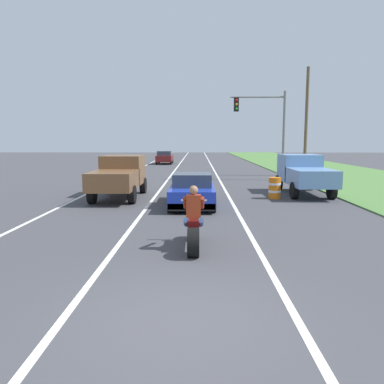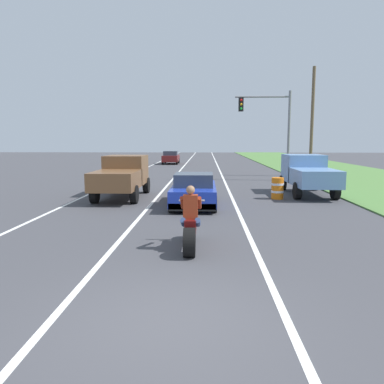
% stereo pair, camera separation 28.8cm
% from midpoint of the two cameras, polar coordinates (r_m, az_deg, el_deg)
% --- Properties ---
extents(ground_plane, '(160.00, 160.00, 0.00)m').
position_cam_midpoint_polar(ground_plane, '(6.01, -2.13, -19.13)').
color(ground_plane, '#424247').
extents(lane_stripe_left_solid, '(0.14, 120.00, 0.01)m').
position_cam_midpoint_polar(lane_stripe_left_solid, '(26.14, -10.72, 1.73)').
color(lane_stripe_left_solid, white).
rests_on(lane_stripe_left_solid, ground).
extents(lane_stripe_right_solid, '(0.14, 120.00, 0.01)m').
position_cam_midpoint_polar(lane_stripe_right_solid, '(25.52, 5.25, 1.69)').
color(lane_stripe_right_solid, white).
rests_on(lane_stripe_right_solid, ground).
extents(lane_stripe_centre_dashed, '(0.14, 120.00, 0.01)m').
position_cam_midpoint_polar(lane_stripe_centre_dashed, '(25.58, -2.83, 1.73)').
color(lane_stripe_centre_dashed, white).
rests_on(lane_stripe_centre_dashed, ground).
extents(grass_verge_right, '(10.00, 120.00, 0.06)m').
position_cam_midpoint_polar(grass_verge_right, '(27.96, 26.45, 1.49)').
color(grass_verge_right, '#517F3D').
rests_on(grass_verge_right, ground).
extents(motorcycle_with_rider, '(0.70, 2.21, 1.62)m').
position_cam_midpoint_polar(motorcycle_with_rider, '(9.42, 0.65, -5.23)').
color(motorcycle_with_rider, black).
rests_on(motorcycle_with_rider, ground).
extents(sports_car_blue, '(1.84, 4.30, 1.37)m').
position_cam_midpoint_polar(sports_car_blue, '(15.73, 0.81, 0.20)').
color(sports_car_blue, '#1E38B2').
rests_on(sports_car_blue, ground).
extents(pickup_truck_left_lane_brown, '(2.02, 4.80, 1.98)m').
position_cam_midpoint_polar(pickup_truck_left_lane_brown, '(18.11, -10.09, 2.60)').
color(pickup_truck_left_lane_brown, brown).
rests_on(pickup_truck_left_lane_brown, ground).
extents(pickup_truck_right_shoulder_light_blue, '(2.02, 4.80, 1.98)m').
position_cam_midpoint_polar(pickup_truck_right_shoulder_light_blue, '(19.84, 17.52, 2.81)').
color(pickup_truck_right_shoulder_light_blue, '#6B93C6').
rests_on(pickup_truck_right_shoulder_light_blue, ground).
extents(traffic_light_mast_near, '(3.74, 0.34, 6.00)m').
position_cam_midpoint_polar(traffic_light_mast_near, '(26.27, 12.46, 10.31)').
color(traffic_light_mast_near, gray).
rests_on(traffic_light_mast_near, ground).
extents(utility_pole_roadside, '(0.24, 0.24, 8.16)m').
position_cam_midpoint_polar(utility_pole_roadside, '(30.25, 18.00, 10.03)').
color(utility_pole_roadside, brown).
rests_on(utility_pole_roadside, ground).
extents(construction_barrel_nearest, '(0.58, 0.58, 1.00)m').
position_cam_midpoint_polar(construction_barrel_nearest, '(18.03, 13.27, 0.56)').
color(construction_barrel_nearest, orange).
rests_on(construction_barrel_nearest, ground).
extents(distant_car_far_ahead, '(1.80, 4.00, 1.50)m').
position_cam_midpoint_polar(distant_car_far_ahead, '(43.84, -3.03, 5.28)').
color(distant_car_far_ahead, maroon).
rests_on(distant_car_far_ahead, ground).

